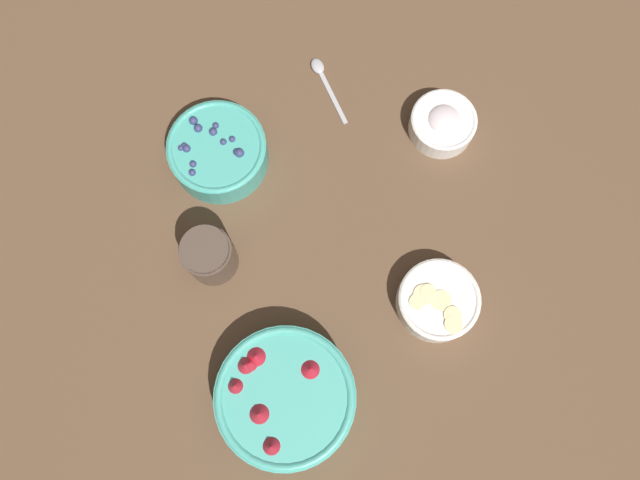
{
  "coord_description": "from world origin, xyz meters",
  "views": [
    {
      "loc": [
        -0.2,
        0.04,
        1.03
      ],
      "look_at": [
        0.04,
        0.02,
        0.04
      ],
      "focal_mm": 35.0,
      "sensor_mm": 36.0,
      "label": 1
    }
  ],
  "objects_px": {
    "bowl_bananas": "(438,301)",
    "bowl_blueberries": "(218,151)",
    "bowl_strawberries": "(285,397)",
    "bowl_cream": "(443,123)",
    "jar_chocolate": "(210,256)"
  },
  "relations": [
    {
      "from": "bowl_blueberries",
      "to": "bowl_bananas",
      "type": "height_order",
      "value": "bowl_blueberries"
    },
    {
      "from": "bowl_blueberries",
      "to": "jar_chocolate",
      "type": "height_order",
      "value": "jar_chocolate"
    },
    {
      "from": "bowl_strawberries",
      "to": "bowl_cream",
      "type": "height_order",
      "value": "bowl_strawberries"
    },
    {
      "from": "bowl_cream",
      "to": "bowl_blueberries",
      "type": "bearing_deg",
      "value": 93.79
    },
    {
      "from": "bowl_blueberries",
      "to": "bowl_strawberries",
      "type": "bearing_deg",
      "value": -168.11
    },
    {
      "from": "bowl_strawberries",
      "to": "bowl_blueberries",
      "type": "bearing_deg",
      "value": 11.89
    },
    {
      "from": "jar_chocolate",
      "to": "bowl_blueberries",
      "type": "bearing_deg",
      "value": -6.0
    },
    {
      "from": "bowl_blueberries",
      "to": "bowl_bananas",
      "type": "relative_size",
      "value": 1.27
    },
    {
      "from": "bowl_strawberries",
      "to": "bowl_cream",
      "type": "xyz_separation_m",
      "value": [
        0.44,
        -0.3,
        -0.01
      ]
    },
    {
      "from": "jar_chocolate",
      "to": "bowl_strawberries",
      "type": "bearing_deg",
      "value": -155.19
    },
    {
      "from": "bowl_bananas",
      "to": "bowl_blueberries",
      "type": "bearing_deg",
      "value": 50.53
    },
    {
      "from": "bowl_strawberries",
      "to": "jar_chocolate",
      "type": "distance_m",
      "value": 0.25
    },
    {
      "from": "bowl_blueberries",
      "to": "bowl_cream",
      "type": "xyz_separation_m",
      "value": [
        0.03,
        -0.39,
        -0.01
      ]
    },
    {
      "from": "bowl_strawberries",
      "to": "bowl_cream",
      "type": "relative_size",
      "value": 1.89
    },
    {
      "from": "bowl_bananas",
      "to": "jar_chocolate",
      "type": "distance_m",
      "value": 0.38
    }
  ]
}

